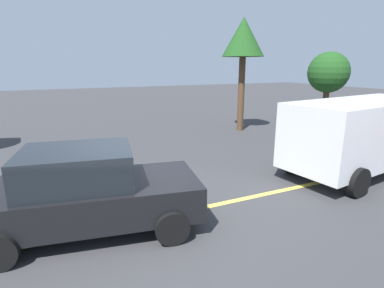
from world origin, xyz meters
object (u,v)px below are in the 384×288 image
white_van (362,132)px  tree_left_verge (328,73)px  car_black_far_lane (88,191)px  tree_right_verge (243,40)px

white_van → tree_left_verge: (5.00, 5.83, 1.51)m
car_black_far_lane → tree_right_verge: tree_right_verge is taller
white_van → tree_left_verge: tree_left_verge is taller
tree_left_verge → car_black_far_lane: bearing=-155.4°
car_black_far_lane → tree_left_verge: bearing=24.6°
car_black_far_lane → tree_left_verge: (12.83, 5.88, 1.95)m
tree_right_verge → white_van: bearing=-92.3°
white_van → tree_right_verge: tree_right_verge is taller
car_black_far_lane → tree_left_verge: size_ratio=1.14×
car_black_far_lane → tree_right_verge: (8.11, 6.84, 3.51)m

